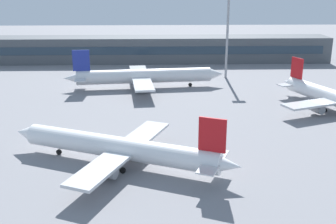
# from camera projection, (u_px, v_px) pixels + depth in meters

# --- Properties ---
(ground_plane) EXTENTS (400.00, 400.00, 0.00)m
(ground_plane) POSITION_uv_depth(u_px,v_px,m) (140.00, 126.00, 83.36)
(ground_plane) COLOR gray
(terminal_building) EXTENTS (131.47, 12.13, 9.00)m
(terminal_building) POSITION_uv_depth(u_px,v_px,m) (146.00, 49.00, 148.88)
(terminal_building) COLOR #4C5156
(terminal_building) RESTS_ON ground_plane
(airplane_near) EXTENTS (37.48, 26.97, 9.80)m
(airplane_near) POSITION_uv_depth(u_px,v_px,m) (117.00, 148.00, 65.03)
(airplane_near) COLOR white
(airplane_near) RESTS_ON ground_plane
(airplane_far) EXTENTS (43.82, 30.69, 10.83)m
(airplane_far) POSITION_uv_depth(u_px,v_px,m) (145.00, 76.00, 112.32)
(airplane_far) COLOR silver
(airplane_far) RESTS_ON ground_plane
(floodlight_tower_west) EXTENTS (3.20, 0.80, 25.90)m
(floodlight_tower_west) POSITION_uv_depth(u_px,v_px,m) (228.00, 28.00, 121.01)
(floodlight_tower_west) COLOR gray
(floodlight_tower_west) RESTS_ON ground_plane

